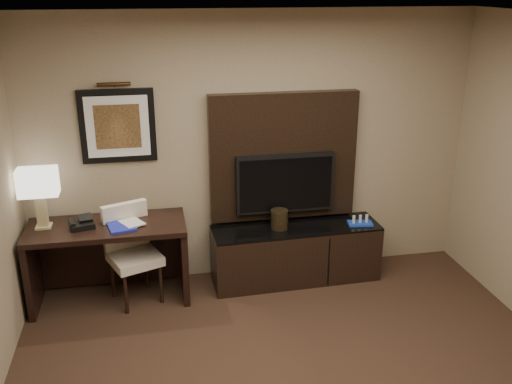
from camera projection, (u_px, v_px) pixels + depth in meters
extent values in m
cube|color=silver|center=(341.00, 29.00, 2.95)|extent=(4.50, 5.00, 0.01)
cube|color=gray|center=(253.00, 149.00, 5.72)|extent=(4.50, 0.01, 2.70)
cube|color=black|center=(110.00, 263.00, 5.47)|extent=(1.47, 0.63, 0.79)
cube|color=black|center=(296.00, 253.00, 5.88)|extent=(1.73, 0.53, 0.59)
cube|color=black|center=(283.00, 157.00, 5.75)|extent=(1.50, 0.12, 1.30)
cube|color=black|center=(285.00, 183.00, 5.74)|extent=(1.00, 0.08, 0.60)
cube|color=black|center=(118.00, 126.00, 5.36)|extent=(0.70, 0.04, 0.70)
cylinder|color=#442C15|center=(114.00, 84.00, 5.19)|extent=(0.04, 0.04, 0.30)
cube|color=#1A24A9|center=(121.00, 226.00, 5.29)|extent=(0.29, 0.35, 0.02)
imported|color=#BAAC92|center=(122.00, 215.00, 5.25)|extent=(0.17, 0.11, 0.24)
cylinder|color=black|center=(279.00, 219.00, 5.72)|extent=(0.22, 0.22, 0.20)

